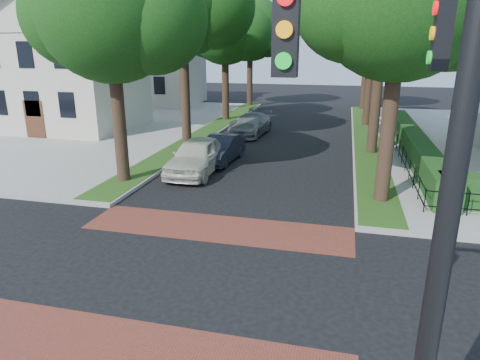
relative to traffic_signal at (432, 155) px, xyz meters
The scene contains 21 objects.
ground 8.09m from the traffic_signal, 137.91° to the left, with size 120.00×120.00×0.00m, color black.
sidewalk_nw 34.12m from the traffic_signal, 136.17° to the left, with size 30.00×30.00×0.15m, color gray.
crosswalk_far 10.20m from the traffic_signal, 122.69° to the left, with size 9.00×2.20×0.01m, color maroon.
crosswalk_near 6.89m from the traffic_signal, 166.05° to the left, with size 9.00×2.20×0.01m, color maroon.
grass_strip_ne 23.95m from the traffic_signal, 88.75° to the left, with size 1.60×29.80×0.02m, color #234112.
grass_strip_nw 26.06m from the traffic_signal, 113.63° to the left, with size 1.60×29.80×0.02m, color #234112.
tree_right_mid 19.95m from the traffic_signal, 87.89° to the left, with size 8.25×7.09×11.22m.
tree_right_far 28.73m from the traffic_signal, 88.57° to the left, with size 7.25×6.23×9.74m.
tree_right_back 37.74m from the traffic_signal, 88.91° to the left, with size 7.50×6.45×10.20m.
tree_left_near 15.74m from the traffic_signal, 131.45° to the left, with size 7.50×6.45×10.20m.
tree_left_mid 22.48m from the traffic_signal, 117.60° to the left, with size 8.00×6.88×11.48m.
tree_left_far 30.52m from the traffic_signal, 109.77° to the left, with size 7.00×6.02×9.86m.
tree_left_back 39.12m from the traffic_signal, 105.27° to the left, with size 7.75×6.66×10.44m.
hedge_main_road 20.01m from the traffic_signal, 81.75° to the left, with size 1.00×18.00×1.20m, color #183C14.
fence_main_road 19.95m from the traffic_signal, 84.08° to the left, with size 0.06×18.00×0.90m, color black, non-canonical shape.
house_left_near 30.29m from the traffic_signal, 132.28° to the left, with size 10.00×9.00×10.14m.
house_left_far 41.72m from the traffic_signal, 119.24° to the left, with size 10.00×9.00×10.14m.
traffic_signal is the anchor object (origin of this frame).
parked_car_front 16.20m from the traffic_signal, 119.43° to the left, with size 2.00×4.96×1.69m, color silver.
parked_car_middle 17.95m from the traffic_signal, 114.26° to the left, with size 1.47×4.20×1.38m, color black.
parked_car_rear 24.76m from the traffic_signal, 107.10° to the left, with size 2.01×4.95×1.44m, color slate.
Camera 1 is at (3.88, -9.50, 5.89)m, focal length 32.00 mm.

